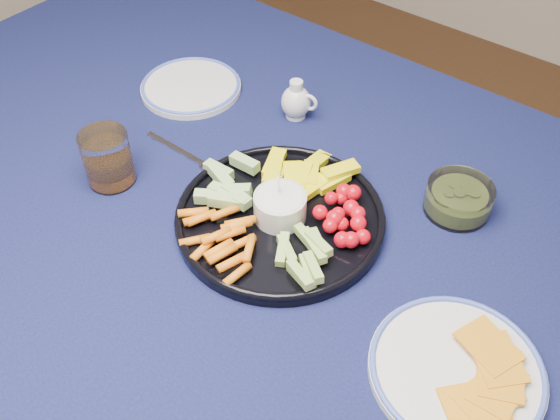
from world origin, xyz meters
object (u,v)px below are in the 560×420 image
Objects in this scene: juice_tumbler at (108,161)px; pickle_bowl at (458,200)px; cheese_plate at (457,368)px; side_plate_extra at (191,87)px; dining_table at (249,227)px; crudite_platter at (279,214)px; creamer_pitcher at (296,102)px.

pickle_bowl is at bearing 31.16° from juice_tumbler.
cheese_plate is 0.77m from side_plate_extra.
crudite_platter reaches higher than dining_table.
side_plate_extra is (-0.37, 0.18, -0.01)m from crudite_platter.
pickle_bowl is 0.59m from juice_tumbler.
crudite_platter is at bearing -13.81° from dining_table.
dining_table is 7.18× the size of cheese_plate.
creamer_pitcher is 0.36m from pickle_bowl.
pickle_bowl is at bearing 31.72° from dining_table.
side_plate_extra is (-0.72, 0.25, -0.00)m from cheese_plate.
cheese_plate reaches higher than side_plate_extra.
cheese_plate is 2.38× the size of juice_tumbler.
juice_tumbler is 0.48× the size of side_plate_extra.
dining_table is at bearing 168.35° from cheese_plate.
creamer_pitcher reaches higher than pickle_bowl.
crudite_platter reaches higher than pickle_bowl.
creamer_pitcher is 0.39× the size of side_plate_extra.
side_plate_extra is at bearing 150.88° from dining_table.
crudite_platter reaches higher than creamer_pitcher.
dining_table is 0.27m from juice_tumbler.
creamer_pitcher is (-0.06, 0.22, 0.12)m from dining_table.
dining_table is 17.09× the size of juice_tumbler.
dining_table is at bearing -29.12° from side_plate_extra.
juice_tumbler reaches higher than dining_table.
creamer_pitcher is (-0.15, 0.24, 0.01)m from crudite_platter.
pickle_bowl is at bearing 44.05° from crudite_platter.
crudite_platter is 0.30m from pickle_bowl.
side_plate_extra is at bearing -177.44° from pickle_bowl.
pickle_bowl reaches higher than cheese_plate.
juice_tumbler reaches higher than cheese_plate.
juice_tumbler is (-0.29, -0.10, 0.02)m from crudite_platter.
pickle_bowl is 0.58m from side_plate_extra.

